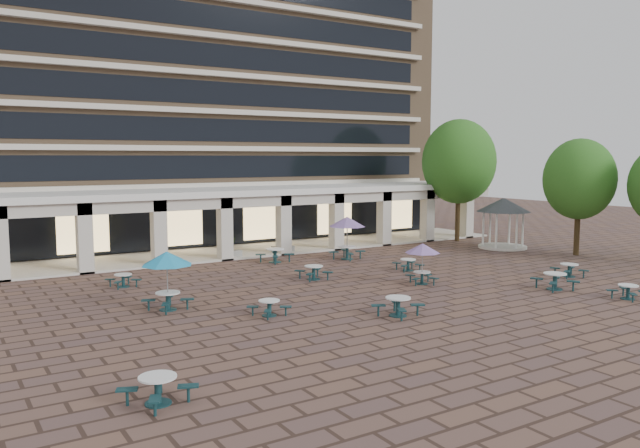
{
  "coord_description": "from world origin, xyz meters",
  "views": [
    {
      "loc": [
        -17.74,
        -23.79,
        6.48
      ],
      "look_at": [
        -0.93,
        3.0,
        3.09
      ],
      "focal_mm": 35.0,
      "sensor_mm": 36.0,
      "label": 1
    }
  ],
  "objects_px": {
    "picnic_table_0": "(158,387)",
    "gazebo": "(503,211)",
    "picnic_table_3": "(628,291)",
    "planter_right": "(283,245)",
    "picnic_table_2": "(555,280)",
    "planter_left": "(230,249)"
  },
  "relations": [
    {
      "from": "picnic_table_0",
      "to": "gazebo",
      "type": "distance_m",
      "value": 33.38
    },
    {
      "from": "picnic_table_0",
      "to": "picnic_table_3",
      "type": "bearing_deg",
      "value": -20.55
    },
    {
      "from": "picnic_table_0",
      "to": "picnic_table_3",
      "type": "xyz_separation_m",
      "value": [
        22.09,
        0.56,
        -0.06
      ]
    },
    {
      "from": "picnic_table_3",
      "to": "planter_right",
      "type": "distance_m",
      "value": 21.55
    },
    {
      "from": "picnic_table_2",
      "to": "planter_right",
      "type": "distance_m",
      "value": 18.24
    },
    {
      "from": "gazebo",
      "to": "planter_left",
      "type": "xyz_separation_m",
      "value": [
        -18.46,
        6.17,
        -2.11
      ]
    },
    {
      "from": "gazebo",
      "to": "planter_left",
      "type": "distance_m",
      "value": 19.58
    },
    {
      "from": "picnic_table_2",
      "to": "picnic_table_3",
      "type": "bearing_deg",
      "value": -57.67
    },
    {
      "from": "picnic_table_3",
      "to": "gazebo",
      "type": "height_order",
      "value": "gazebo"
    },
    {
      "from": "picnic_table_0",
      "to": "planter_right",
      "type": "distance_m",
      "value": 25.96
    },
    {
      "from": "planter_left",
      "to": "picnic_table_2",
      "type": "bearing_deg",
      "value": -60.89
    },
    {
      "from": "gazebo",
      "to": "planter_left",
      "type": "bearing_deg",
      "value": 161.52
    },
    {
      "from": "picnic_table_0",
      "to": "picnic_table_2",
      "type": "distance_m",
      "value": 21.32
    },
    {
      "from": "planter_right",
      "to": "planter_left",
      "type": "bearing_deg",
      "value": 180.0
    },
    {
      "from": "picnic_table_2",
      "to": "planter_left",
      "type": "height_order",
      "value": "planter_left"
    },
    {
      "from": "picnic_table_2",
      "to": "planter_left",
      "type": "xyz_separation_m",
      "value": [
        -9.64,
        17.31,
        0.09
      ]
    },
    {
      "from": "picnic_table_0",
      "to": "picnic_table_3",
      "type": "relative_size",
      "value": 1.33
    },
    {
      "from": "gazebo",
      "to": "planter_right",
      "type": "xyz_separation_m",
      "value": [
        -14.56,
        6.17,
        -2.12
      ]
    },
    {
      "from": "picnic_table_0",
      "to": "gazebo",
      "type": "height_order",
      "value": "gazebo"
    },
    {
      "from": "picnic_table_0",
      "to": "gazebo",
      "type": "xyz_separation_m",
      "value": [
        29.82,
        14.83,
        2.23
      ]
    },
    {
      "from": "picnic_table_0",
      "to": "picnic_table_3",
      "type": "height_order",
      "value": "picnic_table_0"
    },
    {
      "from": "picnic_table_2",
      "to": "planter_right",
      "type": "height_order",
      "value": "planter_right"
    }
  ]
}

